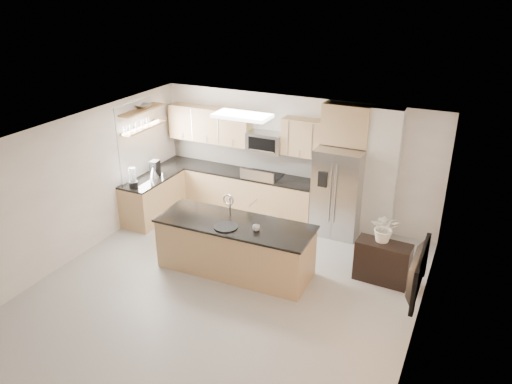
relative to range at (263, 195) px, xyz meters
The scene contains 27 objects.
floor 3.02m from the range, 78.39° to the right, with size 6.50×6.50×0.00m, color #AAA8A1.
ceiling 3.66m from the range, 78.39° to the right, with size 6.00×6.50×0.02m, color white.
wall_back 1.07m from the range, 28.76° to the left, with size 6.00×0.02×2.60m, color silver.
wall_front 6.25m from the range, 84.45° to the right, with size 6.00×0.02×2.60m, color silver.
wall_left 3.87m from the range, 129.41° to the right, with size 0.02×6.50×2.60m, color silver.
wall_right 4.71m from the range, 39.05° to the right, with size 0.02×6.50×2.60m, color silver.
back_counter 0.63m from the range, behind, with size 3.55×0.66×1.44m.
left_counter 2.33m from the range, 152.71° to the right, with size 0.66×1.50×0.92m.
range is the anchor object (origin of this frame).
upper_cabinets 1.53m from the range, 166.83° to the left, with size 3.50×0.33×0.75m.
microwave 1.16m from the range, 90.00° to the left, with size 0.76×0.40×0.40m.
refrigerator 1.71m from the range, ahead, with size 0.92×0.78×1.78m.
partition_column 2.56m from the range, ahead, with size 0.60×0.30×2.60m, color beige.
window 2.86m from the range, 155.75° to the right, with size 0.04×1.15×1.65m.
shelf_lower 2.86m from the range, 156.67° to the right, with size 0.30×1.20×0.04m, color olive.
shelf_upper 3.07m from the range, 156.67° to the right, with size 0.30×1.20×0.04m, color olive.
ceiling_fixture 2.48m from the range, 81.39° to the right, with size 1.00×0.50×0.06m, color white.
island 2.25m from the range, 77.76° to the right, with size 2.74×1.04×1.36m.
credenza 3.21m from the range, 26.37° to the right, with size 0.91×0.38×0.73m, color black.
cup 2.53m from the range, 67.94° to the right, with size 0.12×0.12×0.10m, color silver.
platter 2.49m from the range, 80.04° to the right, with size 0.41×0.41×0.02m, color black.
blender 2.73m from the range, 141.44° to the right, with size 0.18×0.18×0.41m.
kettle 2.35m from the range, 152.52° to the right, with size 0.21×0.21×0.26m.
coffee_maker 2.36m from the range, 156.73° to the right, with size 0.19×0.22×0.31m.
bowl 3.09m from the range, 158.09° to the right, with size 0.40×0.40×0.10m, color #A8A8AA.
flower_vase 3.21m from the range, 25.60° to the right, with size 0.68×0.59×0.75m, color white.
television 4.78m from the range, 41.64° to the right, with size 1.08×0.14×0.62m, color black.
Camera 1 is at (3.43, -5.94, 4.83)m, focal length 35.00 mm.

